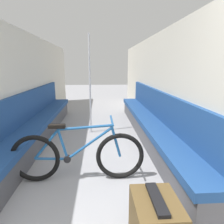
# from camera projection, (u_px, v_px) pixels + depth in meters

# --- Properties ---
(wall_left) EXTENTS (0.10, 9.29, 2.12)m
(wall_left) POSITION_uv_depth(u_px,v_px,m) (21.00, 87.00, 3.80)
(wall_left) COLOR beige
(wall_left) RESTS_ON ground
(wall_right) EXTENTS (0.10, 9.29, 2.12)m
(wall_right) POSITION_uv_depth(u_px,v_px,m) (163.00, 86.00, 3.97)
(wall_right) COLOR beige
(wall_right) RESTS_ON ground
(bench_seat_row_left) EXTENTS (0.45, 4.86, 0.97)m
(bench_seat_row_left) POSITION_uv_depth(u_px,v_px,m) (36.00, 126.00, 3.89)
(bench_seat_row_left) COLOR #4C4C51
(bench_seat_row_left) RESTS_ON ground
(bench_seat_row_right) EXTENTS (0.45, 4.86, 0.97)m
(bench_seat_row_right) POSITION_uv_depth(u_px,v_px,m) (151.00, 124.00, 4.03)
(bench_seat_row_right) COLOR #4C4C51
(bench_seat_row_right) RESTS_ON ground
(bicycle) EXTENTS (1.69, 0.46, 0.80)m
(bicycle) POSITION_uv_depth(u_px,v_px,m) (78.00, 156.00, 2.53)
(bicycle) COLOR black
(bicycle) RESTS_ON ground
(grab_pole_near) EXTENTS (0.08, 0.08, 2.10)m
(grab_pole_near) POSITION_uv_depth(u_px,v_px,m) (90.00, 86.00, 4.25)
(grab_pole_near) COLOR gray
(grab_pole_near) RESTS_ON ground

